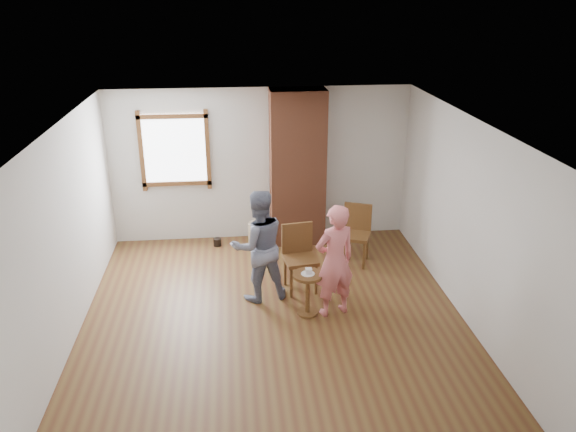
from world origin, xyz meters
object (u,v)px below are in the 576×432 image
at_px(dining_chair_left, 299,253).
at_px(man, 259,246).
at_px(side_table, 308,287).
at_px(stoneware_crock, 258,234).
at_px(person_pink, 335,261).
at_px(dining_chair_right, 356,230).

bearing_deg(dining_chair_left, man, -165.96).
distance_m(dining_chair_left, side_table, 0.75).
height_order(stoneware_crock, person_pink, person_pink).
distance_m(dining_chair_left, dining_chair_right, 1.26).
bearing_deg(person_pink, man, -46.85).
xyz_separation_m(dining_chair_left, man, (-0.59, -0.24, 0.26)).
distance_m(stoneware_crock, dining_chair_left, 1.60).
bearing_deg(man, person_pink, 138.40).
relative_size(dining_chair_left, side_table, 1.61).
relative_size(man, person_pink, 1.03).
relative_size(dining_chair_right, man, 0.58).
bearing_deg(side_table, stoneware_crock, 103.86).
distance_m(dining_chair_left, person_pink, 0.87).
xyz_separation_m(stoneware_crock, dining_chair_right, (1.52, -0.71, 0.32)).
relative_size(stoneware_crock, dining_chair_right, 0.44).
xyz_separation_m(side_table, man, (-0.61, 0.50, 0.40)).
xyz_separation_m(dining_chair_left, side_table, (0.02, -0.74, -0.14)).
xyz_separation_m(dining_chair_left, person_pink, (0.37, -0.75, 0.24)).
distance_m(side_table, man, 0.89).
relative_size(dining_chair_left, dining_chair_right, 1.03).
bearing_deg(dining_chair_right, man, -126.26).
distance_m(dining_chair_left, man, 0.69).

